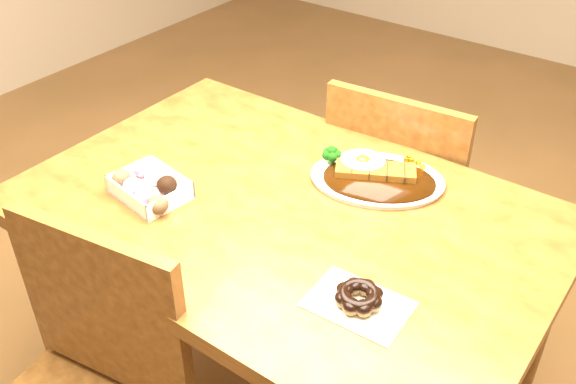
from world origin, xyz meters
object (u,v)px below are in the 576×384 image
Objects in this scene: table at (284,240)px; donut_box at (148,186)px; chair_far at (403,200)px; katsu_curry_plate at (375,175)px; pon_de_ring at (359,297)px.

donut_box is at bearing -152.23° from table.
chair_far reaches higher than katsu_curry_plate.
donut_box is at bearing 178.23° from pon_de_ring.
pon_de_ring is (0.58, -0.02, -0.01)m from donut_box.
katsu_curry_plate is 0.53m from donut_box.
katsu_curry_plate is (0.06, -0.32, 0.29)m from chair_far.
donut_box is (-0.28, -0.15, 0.12)m from table.
donut_box is 1.01× the size of pon_de_ring.
pon_de_ring reaches higher than table.
table is at bearing 27.77° from donut_box.
katsu_curry_plate is 1.92× the size of donut_box.
pon_de_ring is at bearing -29.27° from table.
katsu_curry_plate is 0.42m from pon_de_ring.
chair_far reaches higher than table.
katsu_curry_plate is 1.94× the size of pon_de_ring.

